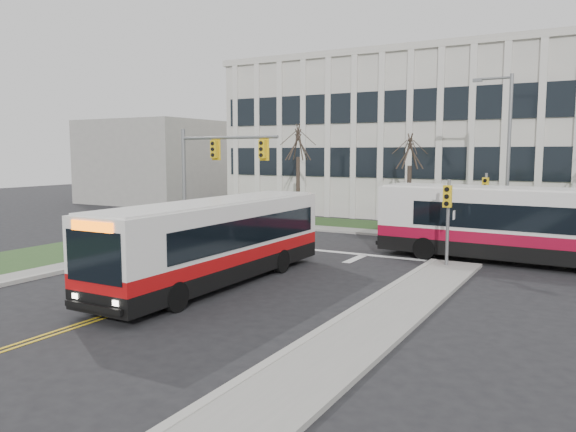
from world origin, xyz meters
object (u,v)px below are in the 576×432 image
(streetlight, at_px, (506,148))
(bus_main, at_px, (216,243))
(directory_sign, at_px, (413,213))
(bus_cross, at_px, (521,227))
(newspaper_box_blue, at_px, (79,256))

(streetlight, distance_m, bus_main, 18.46)
(directory_sign, relative_size, bus_cross, 0.16)
(bus_main, distance_m, newspaper_box_blue, 7.26)
(newspaper_box_blue, bearing_deg, bus_main, 9.63)
(streetlight, relative_size, directory_sign, 4.60)
(directory_sign, height_order, bus_main, bus_main)
(streetlight, relative_size, newspaper_box_blue, 9.68)
(bus_main, height_order, bus_cross, bus_cross)
(directory_sign, xyz_separation_m, bus_cross, (7.32, -8.00, 0.49))
(directory_sign, xyz_separation_m, bus_main, (-2.13, -17.70, 0.37))
(streetlight, xyz_separation_m, directory_sign, (-5.53, 1.30, -4.02))
(streetlight, bearing_deg, bus_main, -115.03)
(bus_main, relative_size, newspaper_box_blue, 12.19)
(newspaper_box_blue, bearing_deg, bus_cross, 38.43)
(bus_cross, distance_m, newspaper_box_blue, 19.41)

